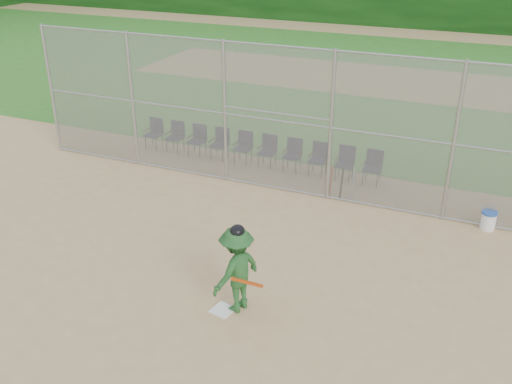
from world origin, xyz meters
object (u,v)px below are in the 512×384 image
at_px(water_cooler, 488,220).
at_px(chair_0, 153,134).
at_px(batter_at_plate, 237,269).
at_px(home_plate, 223,310).

distance_m(water_cooler, chair_0, 10.48).
bearing_deg(batter_at_plate, home_plate, -141.43).
height_order(home_plate, water_cooler, water_cooler).
xyz_separation_m(home_plate, chair_0, (-5.89, 6.87, 0.47)).
height_order(batter_at_plate, water_cooler, batter_at_plate).
relative_size(water_cooler, chair_0, 0.48).
bearing_deg(water_cooler, batter_at_plate, -129.17).
distance_m(batter_at_plate, chair_0, 9.08).
bearing_deg(home_plate, water_cooler, 50.33).
distance_m(batter_at_plate, water_cooler, 6.76).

